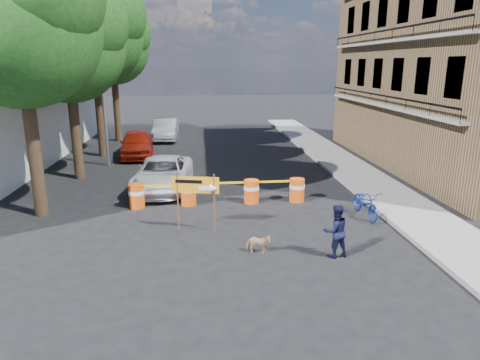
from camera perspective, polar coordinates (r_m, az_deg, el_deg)
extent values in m
plane|color=black|center=(13.82, -0.05, -6.59)|extent=(120.00, 120.00, 0.00)
cube|color=gray|center=(20.80, 15.65, 0.58)|extent=(2.40, 40.00, 0.15)
cube|color=olive|center=(24.61, 28.18, 15.54)|extent=(8.00, 16.00, 12.00)
cylinder|color=#332316|center=(16.03, -25.84, 4.31)|extent=(0.44, 0.44, 5.04)
sphere|color=#164313|center=(15.85, -27.49, 17.82)|extent=(5.20, 5.20, 5.20)
sphere|color=#164313|center=(16.71, -28.91, 14.94)|extent=(3.64, 3.64, 3.64)
cylinder|color=#332316|center=(20.75, -21.13, 6.59)|extent=(0.44, 0.44, 4.76)
sphere|color=#164313|center=(20.57, -22.11, 16.45)|extent=(5.00, 5.00, 5.00)
sphere|color=#164313|center=(19.92, -20.24, 19.15)|extent=(3.75, 3.75, 3.75)
sphere|color=#164313|center=(21.37, -23.43, 14.40)|extent=(3.50, 3.50, 3.50)
cylinder|color=#332316|center=(25.53, -18.23, 8.93)|extent=(0.44, 0.44, 5.32)
sphere|color=#164313|center=(25.45, -19.01, 17.88)|extent=(5.40, 5.40, 5.40)
sphere|color=#164313|center=(24.80, -17.25, 20.31)|extent=(4.05, 4.05, 4.05)
sphere|color=#164313|center=(26.26, -20.30, 16.00)|extent=(3.78, 3.78, 3.78)
cylinder|color=#332316|center=(30.42, -16.16, 9.63)|extent=(0.44, 0.44, 4.93)
sphere|color=#164313|center=(30.32, -16.70, 16.58)|extent=(4.80, 4.80, 4.80)
sphere|color=#164313|center=(29.74, -15.35, 18.42)|extent=(3.60, 3.60, 3.60)
sphere|color=#164313|center=(31.03, -17.73, 15.16)|extent=(3.36, 3.36, 3.36)
cylinder|color=gray|center=(22.82, -17.88, 11.68)|extent=(0.16, 0.16, 8.00)
cylinder|color=gray|center=(22.86, -17.42, 21.55)|extent=(1.00, 0.12, 0.12)
cube|color=silver|center=(22.76, -16.09, 21.54)|extent=(0.35, 0.18, 0.12)
cylinder|color=#EA400D|center=(16.13, -13.61, -2.10)|extent=(0.56, 0.56, 0.90)
cylinder|color=white|center=(16.09, -13.64, -1.59)|extent=(0.58, 0.58, 0.14)
cylinder|color=#EA400D|center=(16.12, -6.88, -1.78)|extent=(0.56, 0.56, 0.90)
cylinder|color=white|center=(16.08, -6.90, -1.27)|extent=(0.58, 0.58, 0.14)
cylinder|color=#EA400D|center=(16.24, 1.53, -1.55)|extent=(0.56, 0.56, 0.90)
cylinder|color=white|center=(16.19, 1.54, -1.04)|extent=(0.58, 0.58, 0.14)
cylinder|color=#EA400D|center=(16.56, 7.60, -1.35)|extent=(0.56, 0.56, 0.90)
cylinder|color=white|center=(16.51, 7.62, -0.85)|extent=(0.58, 0.58, 0.14)
cylinder|color=#592D19|center=(13.56, -8.28, -2.93)|extent=(0.05, 0.05, 1.90)
cylinder|color=#592D19|center=(13.32, -3.45, -3.14)|extent=(0.05, 0.05, 1.90)
cube|color=orange|center=(13.26, -5.95, -0.65)|extent=(1.45, 0.34, 0.53)
cube|color=white|center=(13.20, -4.71, -1.11)|extent=(0.41, 0.10, 0.13)
cone|color=white|center=(13.15, -3.49, -1.16)|extent=(0.28, 0.32, 0.27)
cube|color=black|center=(13.26, -6.88, -0.21)|extent=(0.83, 0.19, 0.11)
imported|color=black|center=(11.99, 12.62, -6.64)|extent=(0.82, 0.69, 1.50)
imported|color=navy|center=(15.29, 16.54, -1.36)|extent=(0.71, 1.02, 1.87)
imported|color=tan|center=(12.06, 2.44, -8.49)|extent=(0.74, 0.45, 0.58)
imported|color=white|center=(18.26, -10.24, 0.82)|extent=(2.51, 4.92, 1.33)
imported|color=maroon|center=(25.06, -13.58, 4.75)|extent=(2.20, 4.57, 1.50)
imported|color=#B7B9BF|center=(30.38, -9.87, 6.67)|extent=(1.57, 4.37, 1.43)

